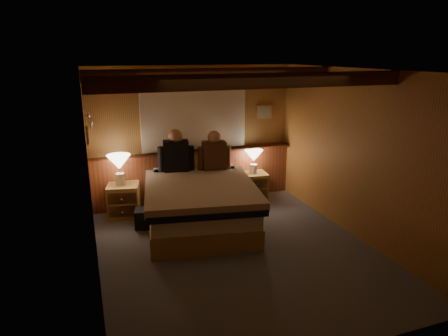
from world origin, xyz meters
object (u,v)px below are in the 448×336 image
bed (200,204)px  person_left (176,154)px  duffel_bag (151,217)px  lamp_left (119,164)px  nightstand_right (254,186)px  person_right (214,153)px  lamp_right (254,157)px  nightstand_left (124,200)px

bed → person_left: (-0.18, 0.75, 0.63)m
duffel_bag → person_left: bearing=57.3°
lamp_left → nightstand_right: bearing=-0.2°
person_left → person_right: 0.64m
person_left → duffel_bag: 1.13m
lamp_right → lamp_left: bearing=179.9°
person_left → person_right: size_ratio=1.07×
bed → lamp_right: bearing=43.2°
person_left → person_right: bearing=-1.7°
lamp_right → person_left: bearing=-176.8°
person_left → bed: bearing=-67.2°
bed → lamp_right: (1.26, 0.83, 0.43)m
bed → nightstand_right: 1.52m
bed → nightstand_right: bed is taller
nightstand_left → person_left: (0.89, -0.06, 0.73)m
person_left → lamp_left: bearing=-175.9°
lamp_right → person_right: person_right is taller
nightstand_left → person_left: size_ratio=0.79×
lamp_left → bed: bearing=-37.2°
nightstand_right → person_right: 1.12m
person_left → nightstand_right: bearing=12.3°
nightstand_left → lamp_right: 2.38m
person_left → person_right: person_left is taller
nightstand_left → bed: bearing=-25.1°
nightstand_left → duffel_bag: nightstand_left is taller
nightstand_right → duffel_bag: nightstand_right is taller
person_left → duffel_bag: person_left is taller
lamp_left → lamp_right: bearing=-0.1°
nightstand_right → lamp_right: (-0.01, 0.01, 0.55)m
lamp_left → person_right: (1.54, -0.21, 0.09)m
bed → person_right: size_ratio=3.38×
duffel_bag → lamp_right: bearing=30.3°
lamp_left → person_right: size_ratio=0.72×
bed → nightstand_left: bed is taller
lamp_right → duffel_bag: lamp_right is taller
bed → nightstand_left: bearing=152.7°
bed → person_right: 0.98m
nightstand_left → nightstand_right: size_ratio=1.16×
person_right → bed: bearing=-118.9°
nightstand_left → nightstand_right: (2.33, 0.02, -0.02)m
lamp_left → duffel_bag: size_ratio=0.91×
person_left → lamp_right: bearing=12.6°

